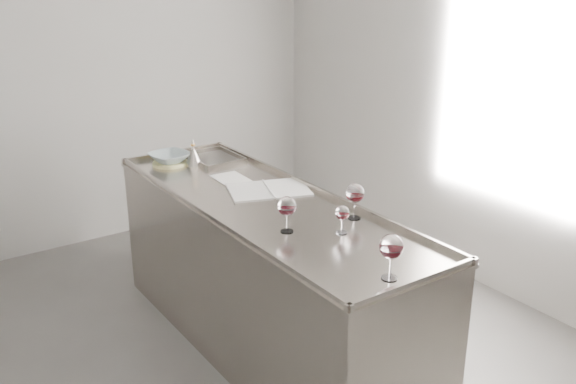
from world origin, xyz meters
TOP-DOWN VIEW (x-y plane):
  - room_shell at (0.00, 0.00)m, footprint 4.54×5.04m
  - counter at (0.50, 0.30)m, footprint 0.77×2.42m
  - wine_glass_left at (0.38, -0.11)m, footprint 0.10×0.10m
  - wine_glass_middle at (0.45, -0.78)m, footprint 0.11×0.11m
  - wine_glass_right at (0.77, -0.16)m, footprint 0.10×0.10m
  - wine_glass_small at (0.60, -0.28)m, footprint 0.07×0.07m
  - notebook at (0.63, 0.46)m, footprint 0.55×0.47m
  - loose_paper_top at (0.54, 0.50)m, footprint 0.23×0.29m
  - loose_paper_under at (0.56, 0.78)m, footprint 0.20×0.27m
  - trivet at (0.37, 1.28)m, footprint 0.31×0.31m
  - ceramic_bowl at (0.37, 1.28)m, footprint 0.29×0.29m
  - wine_funnel at (0.50, 1.19)m, footprint 0.12×0.12m

SIDE VIEW (x-z plane):
  - counter at x=0.50m, z-range -0.01..0.96m
  - loose_paper_top at x=0.54m, z-range 0.94..0.94m
  - loose_paper_under at x=0.56m, z-range 0.94..0.94m
  - notebook at x=0.63m, z-range 0.94..0.96m
  - trivet at x=0.37m, z-range 0.94..0.96m
  - ceramic_bowl at x=0.37m, z-range 0.96..1.02m
  - wine_funnel at x=0.50m, z-range 0.90..1.09m
  - wine_glass_small at x=0.60m, z-range 0.97..1.12m
  - wine_glass_left at x=0.38m, z-range 0.98..1.17m
  - wine_glass_right at x=0.77m, z-range 0.98..1.18m
  - wine_glass_middle at x=0.45m, z-range 0.98..1.19m
  - room_shell at x=0.00m, z-range -0.02..2.82m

